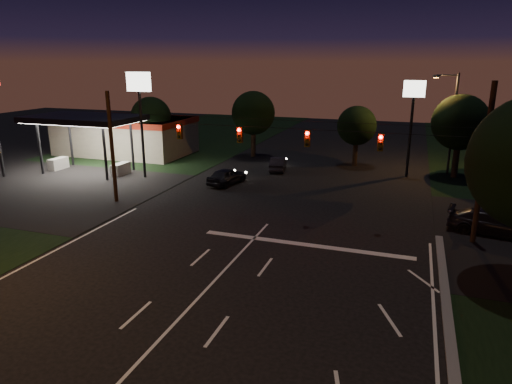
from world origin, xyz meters
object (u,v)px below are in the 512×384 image
at_px(utility_pole_right, 472,242).
at_px(car_oncoming_b, 278,164).
at_px(car_oncoming_a, 227,176).
at_px(car_cross, 492,223).

relative_size(utility_pole_right, car_oncoming_b, 2.36).
bearing_deg(car_oncoming_a, car_oncoming_b, -99.42).
distance_m(car_oncoming_b, car_cross, 20.46).
bearing_deg(utility_pole_right, car_cross, 56.76).
bearing_deg(car_cross, car_oncoming_a, 84.41).
relative_size(utility_pole_right, car_oncoming_a, 2.20).
xyz_separation_m(car_oncoming_b, car_cross, (16.73, -11.77, 0.08)).
distance_m(car_oncoming_a, car_cross, 20.11).
bearing_deg(car_oncoming_a, car_cross, 177.33).
height_order(car_oncoming_b, car_cross, car_cross).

